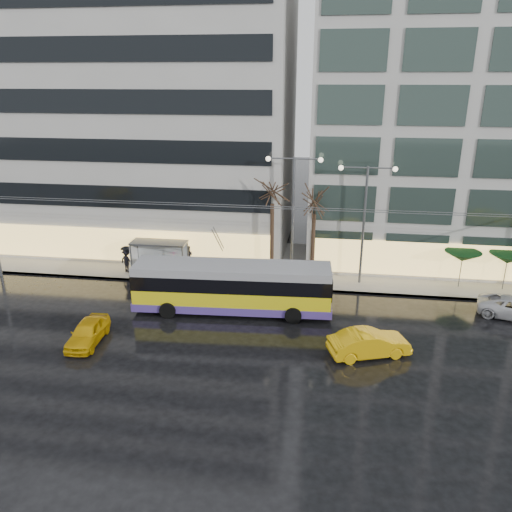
% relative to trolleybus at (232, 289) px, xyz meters
% --- Properties ---
extents(ground, '(140.00, 140.00, 0.00)m').
position_rel_trolleybus_xyz_m(ground, '(1.37, -5.10, -1.58)').
color(ground, black).
rests_on(ground, ground).
extents(sidewalk, '(80.00, 10.00, 0.15)m').
position_rel_trolleybus_xyz_m(sidewalk, '(3.37, 8.90, -1.50)').
color(sidewalk, gray).
rests_on(sidewalk, ground).
extents(kerb, '(80.00, 0.10, 0.15)m').
position_rel_trolleybus_xyz_m(kerb, '(3.37, 3.95, -1.50)').
color(kerb, slate).
rests_on(kerb, ground).
extents(building_left, '(34.00, 14.00, 22.00)m').
position_rel_trolleybus_xyz_m(building_left, '(-14.63, 13.90, 9.57)').
color(building_left, '#A5A39E').
rests_on(building_left, sidewalk).
extents(trolleybus, '(12.68, 5.09, 5.83)m').
position_rel_trolleybus_xyz_m(trolleybus, '(0.00, 0.00, 0.00)').
color(trolleybus, yellow).
rests_on(trolleybus, ground).
extents(catenary, '(42.24, 5.12, 7.00)m').
position_rel_trolleybus_xyz_m(catenary, '(2.37, 2.84, 2.68)').
color(catenary, '#595B60').
rests_on(catenary, ground).
extents(bus_shelter, '(4.20, 1.60, 2.51)m').
position_rel_trolleybus_xyz_m(bus_shelter, '(-7.01, 5.59, 0.38)').
color(bus_shelter, '#595B60').
rests_on(bus_shelter, sidewalk).
extents(street_lamp_near, '(3.96, 0.36, 9.03)m').
position_rel_trolleybus_xyz_m(street_lamp_near, '(3.37, 5.70, 4.41)').
color(street_lamp_near, '#595B60').
rests_on(street_lamp_near, sidewalk).
extents(street_lamp_far, '(3.96, 0.36, 8.53)m').
position_rel_trolleybus_xyz_m(street_lamp_far, '(8.37, 5.70, 4.14)').
color(street_lamp_far, '#595B60').
rests_on(street_lamp_far, sidewalk).
extents(tree_a, '(3.20, 3.20, 8.40)m').
position_rel_trolleybus_xyz_m(tree_a, '(1.87, 5.90, 5.51)').
color(tree_a, black).
rests_on(tree_a, sidewalk).
extents(tree_b, '(3.20, 3.20, 7.70)m').
position_rel_trolleybus_xyz_m(tree_b, '(4.87, 6.10, 4.82)').
color(tree_b, black).
rests_on(tree_b, sidewalk).
extents(parasol_a, '(2.50, 2.50, 2.65)m').
position_rel_trolleybus_xyz_m(parasol_a, '(15.37, 5.90, 0.87)').
color(parasol_a, '#595B60').
rests_on(parasol_a, sidewalk).
extents(parasol_b, '(2.50, 2.50, 2.65)m').
position_rel_trolleybus_xyz_m(parasol_b, '(18.37, 5.90, 0.87)').
color(parasol_b, '#595B60').
rests_on(parasol_b, sidewalk).
extents(taxi_a, '(1.76, 3.94, 1.31)m').
position_rel_trolleybus_xyz_m(taxi_a, '(-7.43, -5.13, -0.92)').
color(taxi_a, '#D8A40B').
rests_on(taxi_a, ground).
extents(taxi_b, '(4.71, 2.95, 1.47)m').
position_rel_trolleybus_xyz_m(taxi_b, '(8.37, -4.26, -0.84)').
color(taxi_b, '#E8AC0C').
rests_on(taxi_b, ground).
extents(pedestrian_a, '(1.04, 1.06, 2.19)m').
position_rel_trolleybus_xyz_m(pedestrian_a, '(-5.15, 4.30, 0.00)').
color(pedestrian_a, black).
rests_on(pedestrian_a, sidewalk).
extents(pedestrian_b, '(0.94, 0.76, 1.84)m').
position_rel_trolleybus_xyz_m(pedestrian_b, '(-4.82, 6.71, -0.51)').
color(pedestrian_b, black).
rests_on(pedestrian_b, sidewalk).
extents(pedestrian_c, '(1.38, 1.11, 2.11)m').
position_rel_trolleybus_xyz_m(pedestrian_c, '(-9.20, 5.24, -0.30)').
color(pedestrian_c, black).
rests_on(pedestrian_c, sidewalk).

